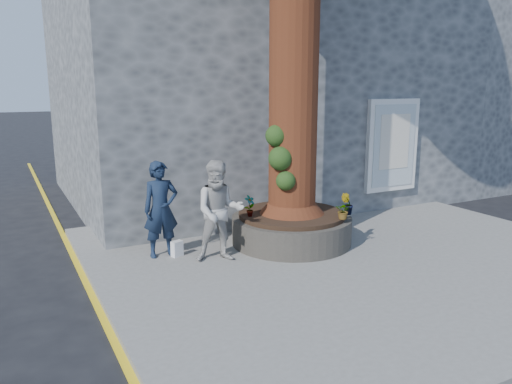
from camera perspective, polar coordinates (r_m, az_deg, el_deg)
name	(u,v)px	position (r m, az deg, el deg)	size (l,w,h in m)	color
ground	(315,293)	(7.84, 6.72, -11.38)	(120.00, 120.00, 0.00)	black
pavement	(352,255)	(9.41, 10.92, -7.07)	(9.00, 8.00, 0.12)	slate
yellow_line	(98,308)	(7.66, -17.65, -12.48)	(0.10, 30.00, 0.01)	yellow
stone_shop	(249,84)	(14.68, -0.81, 12.29)	(10.30, 8.30, 6.30)	#4B4E50
neighbour_shop	(447,88)	(19.62, 20.96, 11.00)	(6.00, 8.00, 6.00)	#4B4E50
planter	(291,228)	(9.69, 4.07, -4.11)	(2.30, 2.30, 0.60)	black
man	(161,209)	(8.93, -10.82, -1.96)	(0.62, 0.41, 1.71)	#132036
woman	(219,211)	(8.57, -4.19, -2.21)	(0.86, 0.67, 1.76)	#AFACA7
shopping_bag	(177,249)	(9.06, -9.01, -6.42)	(0.20, 0.12, 0.28)	white
plant_a	(250,206)	(9.25, -0.73, -1.60)	(0.21, 0.14, 0.40)	gray
plant_b	(347,204)	(9.55, 10.38, -1.36)	(0.22, 0.22, 0.40)	gray
plant_c	(305,192)	(10.72, 5.61, -0.03)	(0.17, 0.17, 0.30)	gray
plant_d	(344,211)	(9.22, 9.99, -2.10)	(0.29, 0.26, 0.32)	gray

